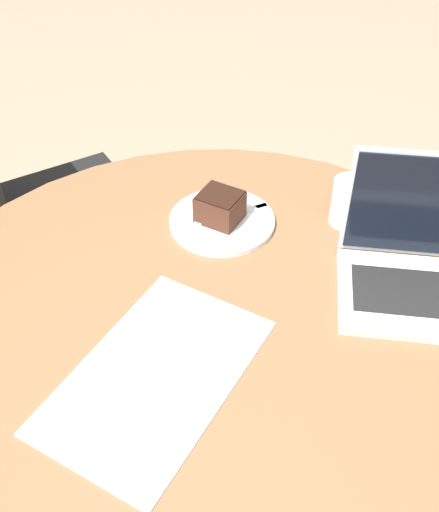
% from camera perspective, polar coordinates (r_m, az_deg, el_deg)
% --- Properties ---
extents(dining_table, '(1.21, 1.21, 0.75)m').
position_cam_1_polar(dining_table, '(1.17, -0.26, -11.27)').
color(dining_table, brown).
rests_on(dining_table, ground_plane).
extents(chair, '(0.43, 0.43, 0.94)m').
position_cam_1_polar(chair, '(1.84, -16.54, 4.54)').
color(chair, black).
rests_on(chair, ground_plane).
extents(paper_document, '(0.47, 0.41, 0.00)m').
position_cam_1_polar(paper_document, '(1.01, -6.06, -11.17)').
color(paper_document, white).
rests_on(paper_document, dining_table).
extents(plate, '(0.23, 0.23, 0.01)m').
position_cam_1_polar(plate, '(1.29, 0.24, 3.35)').
color(plate, silver).
rests_on(plate, dining_table).
extents(cake_slice, '(0.11, 0.11, 0.06)m').
position_cam_1_polar(cake_slice, '(1.26, 0.04, 4.71)').
color(cake_slice, '#472619').
rests_on(cake_slice, plate).
extents(fork, '(0.17, 0.04, 0.00)m').
position_cam_1_polar(fork, '(1.30, 1.92, 4.18)').
color(fork, silver).
rests_on(fork, plate).
extents(water_glass, '(0.08, 0.08, 0.10)m').
position_cam_1_polar(water_glass, '(1.29, 12.24, 5.05)').
color(water_glass, silver).
rests_on(water_glass, dining_table).
extents(laptop, '(0.37, 0.35, 0.25)m').
position_cam_1_polar(laptop, '(1.17, 18.49, -1.18)').
color(laptop, silver).
rests_on(laptop, dining_table).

